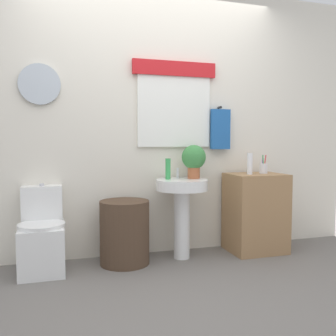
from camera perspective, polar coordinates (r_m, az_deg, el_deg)
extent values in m
plane|color=slate|center=(2.72, 3.44, -19.52)|extent=(8.00, 8.00, 0.00)
cube|color=silver|center=(3.60, -2.85, 7.41)|extent=(4.40, 0.10, 2.60)
cube|color=white|center=(3.61, 0.98, 8.85)|extent=(0.73, 0.03, 0.70)
cube|color=red|center=(3.65, 1.07, 15.26)|extent=(0.83, 0.04, 0.14)
cylinder|color=silver|center=(3.46, -19.42, 12.24)|extent=(0.36, 0.03, 0.36)
cylinder|color=black|center=(3.77, 8.07, 9.33)|extent=(0.02, 0.06, 0.02)
cube|color=#235BA3|center=(3.74, 8.17, 6.00)|extent=(0.20, 0.05, 0.40)
cube|color=white|center=(3.32, -19.02, -11.78)|extent=(0.36, 0.50, 0.39)
cylinder|color=white|center=(3.21, -19.15, -8.44)|extent=(0.38, 0.38, 0.03)
cube|color=white|center=(3.41, -19.05, -5.28)|extent=(0.34, 0.18, 0.32)
cylinder|color=silver|center=(3.39, -19.11, -2.48)|extent=(0.04, 0.04, 0.02)
cylinder|color=#4C3828|center=(3.34, -6.79, -9.92)|extent=(0.44, 0.44, 0.57)
cylinder|color=white|center=(3.46, 2.16, -8.76)|extent=(0.15, 0.15, 0.64)
cylinder|color=white|center=(3.40, 2.18, -2.64)|extent=(0.48, 0.48, 0.10)
cylinder|color=silver|center=(3.50, 1.55, -0.80)|extent=(0.03, 0.03, 0.10)
cube|color=#9E754C|center=(3.77, 13.48, -6.78)|extent=(0.54, 0.44, 0.78)
cylinder|color=green|center=(3.39, 0.00, -0.15)|extent=(0.05, 0.05, 0.19)
cylinder|color=#AD5B38|center=(3.49, 4.04, -0.72)|extent=(0.12, 0.12, 0.11)
sphere|color=#3D8442|center=(3.48, 4.05, 1.72)|extent=(0.23, 0.23, 0.23)
cylinder|color=white|center=(3.62, 12.65, 0.67)|extent=(0.05, 0.05, 0.21)
cylinder|color=silver|center=(3.77, 14.67, -0.06)|extent=(0.08, 0.08, 0.10)
cylinder|color=red|center=(3.79, 14.85, 0.63)|extent=(0.02, 0.04, 0.18)
cylinder|color=purple|center=(3.79, 14.51, 0.64)|extent=(0.03, 0.01, 0.18)
cylinder|color=green|center=(3.75, 14.66, 0.61)|extent=(0.02, 0.02, 0.18)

